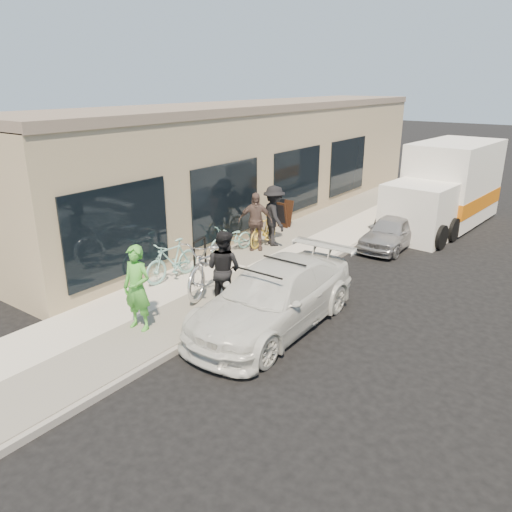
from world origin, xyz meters
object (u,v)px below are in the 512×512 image
Objects in this scene: sandwich_board at (282,214)px; moving_truck at (446,190)px; bike_rack at (200,251)px; man_standing at (224,269)px; bystander_a at (274,216)px; bystander_b at (255,221)px; sedan_white at (274,297)px; cruiser_bike_b at (232,239)px; woman_rider at (137,288)px; cruiser_bike_c at (264,230)px; tandem_bike at (211,263)px; cruiser_bike_a at (172,260)px; sedan_silver at (391,232)px.

sandwich_board is 0.15× the size of moving_truck.
moving_truck is (3.75, 8.91, 0.62)m from bike_rack.
bystander_a is (-1.59, 4.32, 0.04)m from man_standing.
moving_truck is 3.51× the size of bystander_b.
cruiser_bike_b is at bearing 139.09° from sedan_white.
woman_rider is 1.13× the size of cruiser_bike_c.
bystander_b is at bearing 107.71° from bystander_a.
moving_truck reaches higher than woman_rider.
cruiser_bike_c is (-1.12, 5.97, -0.41)m from woman_rider.
cruiser_bike_b is at bearing 100.02° from tandem_bike.
woman_rider is 2.73m from cruiser_bike_a.
sandwich_board is 3.16m from cruiser_bike_b.
cruiser_bike_a is 3.22m from bystander_b.
bystander_a is (-3.38, -5.95, -0.22)m from moving_truck.
cruiser_bike_c is at bearing 87.00° from bike_rack.
bystander_a is at bearing 35.29° from bystander_b.
cruiser_bike_a reaches higher than sandwich_board.
sedan_silver reaches higher than bike_rack.
sedan_white reaches higher than cruiser_bike_b.
sandwich_board is 0.52× the size of bystander_b.
man_standing is 0.95× the size of bystander_a.
cruiser_bike_c is (-3.61, -6.17, -0.68)m from moving_truck.
moving_truck is at bearing 23.88° from bystander_b.
woman_rider is 0.96× the size of bystander_a.
moving_truck is at bearing 86.59° from sedan_white.
tandem_bike is at bearing 86.05° from woman_rider.
man_standing is at bearing 144.90° from bystander_a.
woman_rider reaches higher than bystander_b.
man_standing is 2.16m from cruiser_bike_a.
tandem_bike is at bearing 165.91° from sedan_white.
bystander_b is at bearing 93.39° from woman_rider.
sandwich_board is at bearing 97.67° from cruiser_bike_a.
man_standing is (1.96, -1.36, 0.36)m from bike_rack.
man_standing is 4.50m from cruiser_bike_c.
sedan_silver is 6.42m from tandem_bike.
bystander_b reaches higher than bike_rack.
man_standing is 1.03× the size of cruiser_bike_a.
cruiser_bike_c is at bearing -69.11° from sandwich_board.
bike_rack is 2.31m from bystander_b.
sedan_silver is at bearing -103.78° from man_standing.
man_standing is (0.69, 1.87, -0.01)m from woman_rider.
sedan_silver is at bearing -93.99° from moving_truck.
sedan_white is 2.68× the size of bystander_b.
bystander_b reaches higher than cruiser_bike_b.
man_standing is 1.16× the size of cruiser_bike_b.
man_standing is at bearing -101.42° from bystander_b.
cruiser_bike_c is at bearing 126.96° from sedan_white.
sedan_white is 4.60m from cruiser_bike_b.
moving_truck is 3.87× the size of cruiser_bike_c.
bike_rack is 0.57× the size of cruiser_bike_b.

